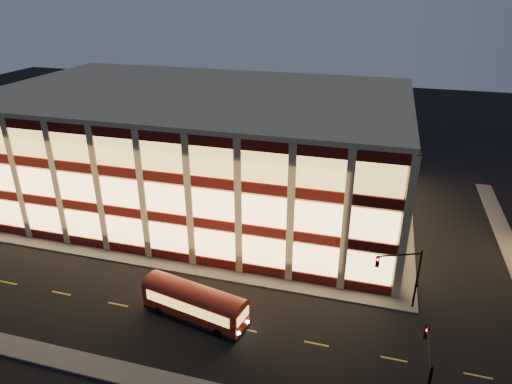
% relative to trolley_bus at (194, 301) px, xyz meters
% --- Properties ---
extents(ground, '(200.00, 200.00, 0.00)m').
position_rel_trolley_bus_xyz_m(ground, '(-5.42, 5.73, -1.76)').
color(ground, black).
rests_on(ground, ground).
extents(sidewalk_office_south, '(54.00, 2.00, 0.15)m').
position_rel_trolley_bus_xyz_m(sidewalk_office_south, '(-8.42, 6.73, -1.69)').
color(sidewalk_office_south, '#514F4C').
rests_on(sidewalk_office_south, ground).
extents(sidewalk_office_east, '(2.00, 30.00, 0.15)m').
position_rel_trolley_bus_xyz_m(sidewalk_office_east, '(17.58, 22.73, -1.69)').
color(sidewalk_office_east, '#514F4C').
rests_on(sidewalk_office_east, ground).
extents(sidewalk_tower_west, '(2.00, 30.00, 0.15)m').
position_rel_trolley_bus_xyz_m(sidewalk_tower_west, '(28.58, 22.73, -1.69)').
color(sidewalk_tower_west, '#514F4C').
rests_on(sidewalk_tower_west, ground).
extents(sidewalk_near, '(100.00, 2.00, 0.15)m').
position_rel_trolley_bus_xyz_m(sidewalk_near, '(-5.42, -7.27, -1.69)').
color(sidewalk_near, '#514F4C').
rests_on(sidewalk_near, ground).
extents(office_building, '(50.45, 30.45, 14.50)m').
position_rel_trolley_bus_xyz_m(office_building, '(-8.33, 22.65, 5.48)').
color(office_building, tan).
rests_on(office_building, ground).
extents(traffic_signal_far, '(3.79, 1.87, 6.00)m').
position_rel_trolley_bus_xyz_m(traffic_signal_far, '(16.79, 5.97, 2.35)').
color(traffic_signal_far, black).
rests_on(traffic_signal_far, ground).
extents(traffic_signal_near, '(0.32, 4.45, 6.00)m').
position_rel_trolley_bus_xyz_m(traffic_signal_near, '(18.08, -5.30, 2.36)').
color(traffic_signal_near, black).
rests_on(traffic_signal_near, ground).
extents(trolley_bus, '(9.67, 4.19, 3.18)m').
position_rel_trolley_bus_xyz_m(trolley_bus, '(0.00, 0.00, 0.00)').
color(trolley_bus, maroon).
rests_on(trolley_bus, ground).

